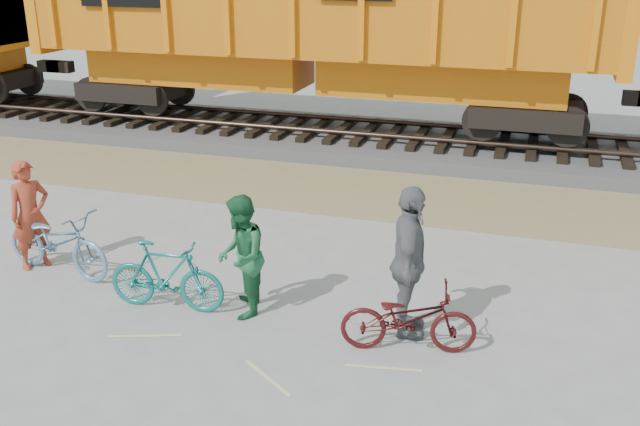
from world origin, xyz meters
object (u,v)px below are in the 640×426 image
Objects in this scene: bicycle_blue at (57,242)px; person_solo at (30,215)px; hopper_car_center at (315,19)px; bicycle_teal at (166,276)px; person_man at (241,257)px; bicycle_maroon at (409,319)px; person_woman at (409,263)px.

bicycle_blue is 1.15× the size of person_solo.
bicycle_blue is (-1.18, -8.54, -2.50)m from hopper_car_center.
hopper_car_center is 8.87m from person_solo.
person_man is (1.00, 0.20, 0.33)m from bicycle_teal.
bicycle_blue is at bearing -114.85° from person_man.
bicycle_maroon is at bearing -65.41° from hopper_car_center.
person_woman is (4.07, -8.71, -2.04)m from hopper_car_center.
person_man is 0.84× the size of person_woman.
person_woman is at bearing 1.02° from bicycle_maroon.
person_solo is at bearing 77.46° from person_woman.
hopper_car_center is 8.69× the size of bicycle_maroon.
hopper_car_center reaches higher than person_man.
hopper_car_center is at bearing 173.25° from person_man.
person_man is at bearing 70.55° from bicycle_maroon.
bicycle_teal is at bearing -94.86° from bicycle_blue.
hopper_car_center is at bearing 0.84° from bicycle_teal.
bicycle_teal is 0.99× the size of person_man.
hopper_car_center reaches higher than person_solo.
bicycle_blue is at bearing -97.87° from hopper_car_center.
bicycle_maroon is 0.97× the size of person_solo.
person_woman is (-0.10, 0.40, 0.54)m from bicycle_maroon.
bicycle_maroon is (5.35, -0.58, -0.08)m from bicycle_blue.
hopper_car_center is 8.59× the size of person_man.
person_man is at bearing -83.59° from bicycle_teal.
person_solo is at bearing 87.82° from bicycle_blue.
person_solo is (-5.85, 0.68, 0.41)m from bicycle_maroon.
hopper_car_center reaches higher than bicycle_teal.
bicycle_blue is 1.19× the size of bicycle_maroon.
person_man is (3.59, -0.42, -0.02)m from person_solo.
bicycle_teal is (2.09, -0.52, -0.02)m from bicycle_blue.
bicycle_teal reaches higher than bicycle_maroon.
bicycle_blue is 1.18× the size of person_man.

